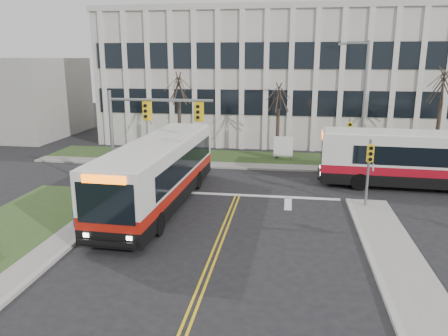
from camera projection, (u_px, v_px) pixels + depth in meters
The scene contains 16 objects.
ground at pixel (215, 254), 18.31m from camera, with size 120.00×120.00×0.00m, color black.
sidewalk_cross at pixel (316, 169), 32.15m from camera, with size 44.00×1.60×0.14m, color #9E9B93.
building_lawn at pixel (314, 160), 34.83m from camera, with size 44.00×5.00×0.12m, color #334C20.
office_building at pixel (312, 78), 44.89m from camera, with size 40.00×16.00×12.00m, color beige.
building_annex at pixel (14, 97), 46.02m from camera, with size 12.00×12.00×8.00m, color #9E9B93.
mast_arm_signal at pixel (139, 125), 24.95m from camera, with size 6.11×0.38×6.20m.
signal_pole_near at pixel (369, 164), 23.28m from camera, with size 0.34×0.39×3.80m.
signal_pole_far at pixel (349, 136), 31.43m from camera, with size 0.34×0.39×3.80m.
streetlight at pixel (362, 98), 31.42m from camera, with size 2.15×0.25×9.20m.
directory_sign at pixel (283, 147), 34.44m from camera, with size 1.50×0.12×2.00m.
tree_left at pixel (179, 90), 35.09m from camera, with size 1.80×1.80×7.70m.
tree_mid at pixel (279, 99), 34.28m from camera, with size 1.80×1.80×6.82m.
tree_right at pixel (443, 87), 32.10m from camera, with size 1.80×1.80×8.25m.
bus_main at pixel (159, 174), 24.06m from camera, with size 2.90×13.37×3.57m, color silver, non-canonical shape.
bus_cross at pixel (428, 161), 27.17m from camera, with size 2.82×13.01×3.47m, color silver, non-canonical shape.
newspaper_box_blue at pixel (81, 220), 20.83m from camera, with size 0.50×0.45×0.95m, color navy.
Camera 1 is at (2.90, -16.63, 7.97)m, focal length 35.00 mm.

